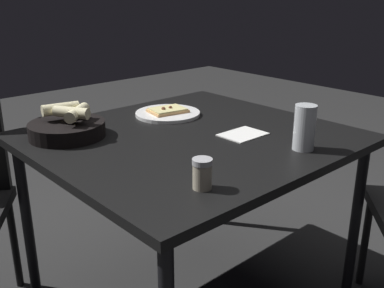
{
  "coord_description": "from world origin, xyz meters",
  "views": [
    {
      "loc": [
        1.03,
        1.14,
        1.21
      ],
      "look_at": [
        0.07,
        0.09,
        0.71
      ],
      "focal_mm": 41.91,
      "sensor_mm": 36.0,
      "label": 1
    }
  ],
  "objects_px": {
    "beer_glass": "(304,130)",
    "pepper_shaker": "(202,175)",
    "dining_table": "(190,150)",
    "pizza_plate": "(168,113)",
    "bread_basket": "(67,127)"
  },
  "relations": [
    {
      "from": "pepper_shaker",
      "to": "dining_table",
      "type": "bearing_deg",
      "value": -127.96
    },
    {
      "from": "beer_glass",
      "to": "pepper_shaker",
      "type": "distance_m",
      "value": 0.45
    },
    {
      "from": "dining_table",
      "to": "beer_glass",
      "type": "distance_m",
      "value": 0.42
    },
    {
      "from": "pizza_plate",
      "to": "beer_glass",
      "type": "height_order",
      "value": "beer_glass"
    },
    {
      "from": "pepper_shaker",
      "to": "beer_glass",
      "type": "bearing_deg",
      "value": 179.67
    },
    {
      "from": "beer_glass",
      "to": "dining_table",
      "type": "bearing_deg",
      "value": -64.4
    },
    {
      "from": "pizza_plate",
      "to": "pepper_shaker",
      "type": "distance_m",
      "value": 0.73
    },
    {
      "from": "pizza_plate",
      "to": "beer_glass",
      "type": "distance_m",
      "value": 0.62
    },
    {
      "from": "beer_glass",
      "to": "bread_basket",
      "type": "bearing_deg",
      "value": -51.28
    },
    {
      "from": "beer_glass",
      "to": "pepper_shaker",
      "type": "xyz_separation_m",
      "value": [
        0.45,
        -0.0,
        -0.03
      ]
    },
    {
      "from": "dining_table",
      "to": "pepper_shaker",
      "type": "bearing_deg",
      "value": 52.04
    },
    {
      "from": "dining_table",
      "to": "bread_basket",
      "type": "height_order",
      "value": "bread_basket"
    },
    {
      "from": "pizza_plate",
      "to": "bread_basket",
      "type": "relative_size",
      "value": 1.0
    },
    {
      "from": "dining_table",
      "to": "bread_basket",
      "type": "bearing_deg",
      "value": -39.25
    },
    {
      "from": "dining_table",
      "to": "bread_basket",
      "type": "distance_m",
      "value": 0.45
    }
  ]
}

